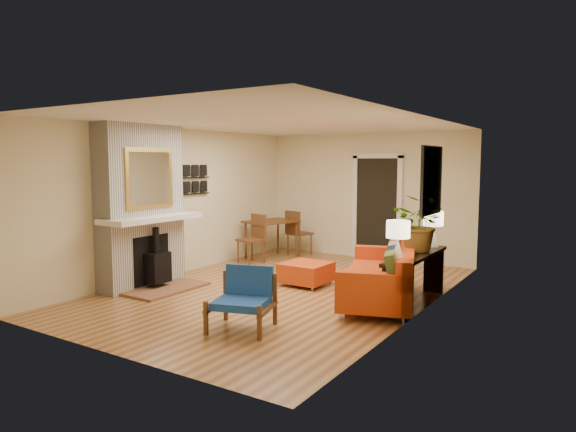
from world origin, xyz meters
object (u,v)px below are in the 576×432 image
lamp_near (398,236)px  blue_chair (244,295)px  dining_table (274,228)px  console_table (416,265)px  lamp_far (433,224)px  sofa (386,275)px  ottoman (306,272)px  houseplant (421,224)px

lamp_near → blue_chair: bearing=-136.7°
blue_chair → dining_table: size_ratio=0.47×
console_table → blue_chair: bearing=-124.6°
dining_table → lamp_near: bearing=-35.1°
console_table → lamp_far: bearing=90.0°
blue_chair → lamp_far: 3.24m
sofa → ottoman: sofa is taller
sofa → houseplant: houseplant is taller
ottoman → blue_chair: bearing=-78.3°
lamp_near → console_table: bearing=90.0°
dining_table → lamp_near: 4.47m
lamp_near → houseplant: (-0.01, 0.93, 0.07)m
blue_chair → houseplant: bearing=58.1°
console_table → lamp_far: (0.00, 0.77, 0.49)m
blue_chair → lamp_far: (1.43, 2.84, 0.67)m
dining_table → lamp_far: size_ratio=3.42×
ottoman → houseplant: (1.89, -0.00, 0.92)m
dining_table → houseplant: bearing=-24.1°
lamp_near → lamp_far: size_ratio=1.00×
dining_table → console_table: 4.08m
lamp_near → houseplant: size_ratio=0.66×
blue_chair → houseplant: (1.42, 2.28, 0.74)m
sofa → dining_table: size_ratio=1.31×
sofa → lamp_near: 1.03m
lamp_far → lamp_near: bearing=-90.0°
dining_table → console_table: size_ratio=1.00×
sofa → houseplant: 0.89m
lamp_far → houseplant: bearing=-91.0°
sofa → lamp_near: (0.41, -0.66, 0.68)m
dining_table → lamp_far: lamp_far is taller
ottoman → blue_chair: blue_chair is taller
console_table → lamp_near: (0.00, -0.72, 0.49)m
console_table → lamp_far: 0.91m
lamp_near → ottoman: bearing=153.8°
lamp_far → houseplant: 0.56m
ottoman → console_table: size_ratio=0.39×
sofa → lamp_far: lamp_far is taller
lamp_far → houseplant: (-0.01, -0.56, 0.07)m
console_table → houseplant: 0.59m
lamp_near → lamp_far: same height
lamp_near → lamp_far: 1.49m
ottoman → lamp_near: size_ratio=1.34×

